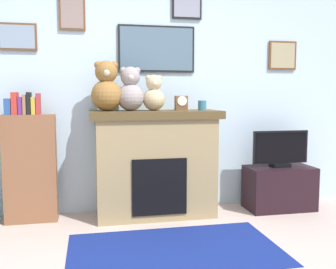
% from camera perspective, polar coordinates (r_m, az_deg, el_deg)
% --- Properties ---
extents(back_wall, '(5.20, 0.15, 2.60)m').
position_cam_1_polar(back_wall, '(4.21, -4.67, 6.52)').
color(back_wall, silver).
rests_on(back_wall, ground_plane).
extents(fireplace, '(1.33, 0.55, 1.10)m').
position_cam_1_polar(fireplace, '(3.99, -1.90, -4.25)').
color(fireplace, '#988258').
rests_on(fireplace, ground_plane).
extents(bookshelf, '(0.50, 0.16, 1.29)m').
position_cam_1_polar(bookshelf, '(4.02, -19.87, -4.13)').
color(bookshelf, brown).
rests_on(bookshelf, ground_plane).
extents(tv_stand, '(0.73, 0.40, 0.47)m').
position_cam_1_polar(tv_stand, '(4.45, 16.21, -7.63)').
color(tv_stand, black).
rests_on(tv_stand, ground_plane).
extents(television, '(0.63, 0.14, 0.40)m').
position_cam_1_polar(television, '(4.37, 16.38, -2.13)').
color(television, black).
rests_on(television, tv_stand).
extents(area_rug, '(1.72, 1.01, 0.01)m').
position_cam_1_polar(area_rug, '(3.27, 1.01, -16.69)').
color(area_rug, navy).
rests_on(area_rug, ground_plane).
extents(candle_jar, '(0.09, 0.09, 0.10)m').
position_cam_1_polar(candle_jar, '(4.02, 5.10, 4.34)').
color(candle_jar, teal).
rests_on(candle_jar, fireplace).
extents(mantel_clock, '(0.12, 0.09, 0.15)m').
position_cam_1_polar(mantel_clock, '(3.96, 1.97, 4.70)').
color(mantel_clock, brown).
rests_on(mantel_clock, fireplace).
extents(teddy_bear_tan, '(0.31, 0.31, 0.49)m').
position_cam_1_polar(teddy_bear_tan, '(3.85, -9.13, 6.77)').
color(teddy_bear_tan, olive).
rests_on(teddy_bear_tan, fireplace).
extents(teddy_bear_brown, '(0.27, 0.27, 0.44)m').
position_cam_1_polar(teddy_bear_brown, '(3.87, -5.62, 6.45)').
color(teddy_bear_brown, gray).
rests_on(teddy_bear_brown, fireplace).
extents(teddy_bear_cream, '(0.22, 0.22, 0.36)m').
position_cam_1_polar(teddy_bear_cream, '(3.90, -2.12, 5.96)').
color(teddy_bear_cream, tan).
rests_on(teddy_bear_cream, fireplace).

